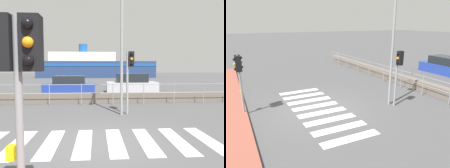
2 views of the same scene
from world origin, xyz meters
TOP-DOWN VIEW (x-y plane):
  - ground_plane at (0.00, 0.00)m, footprint 160.00×160.00m
  - sidewalk_brick at (0.00, -4.10)m, footprint 24.00×1.80m
  - crosswalk at (0.03, 0.00)m, footprint 6.75×2.40m
  - seawall at (0.00, 6.98)m, footprint 25.39×0.55m
  - harbor_fence at (-0.00, 6.10)m, footprint 22.89×0.04m
  - traffic_light_near at (-1.00, -3.31)m, footprint 0.58×0.41m
  - traffic_light_far at (1.45, 3.63)m, footprint 0.34×0.32m
  - streetlamp at (1.07, 3.35)m, footprint 0.32×0.97m
  - parked_car_blue at (-2.29, 12.29)m, footprint 4.21×1.76m

SIDE VIEW (x-z plane):
  - ground_plane at x=0.00m, z-range 0.00..0.00m
  - crosswalk at x=0.03m, z-range 0.00..0.01m
  - sidewalk_brick at x=0.00m, z-range 0.00..0.12m
  - seawall at x=0.00m, z-range 0.00..0.58m
  - parked_car_blue at x=-2.29m, z-range -0.11..1.31m
  - harbor_fence at x=0.00m, z-range 0.19..1.41m
  - traffic_light_far at x=1.45m, z-range 0.66..3.49m
  - traffic_light_near at x=-1.00m, z-range 0.77..3.52m
  - streetlamp at x=1.07m, z-range 0.70..6.37m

